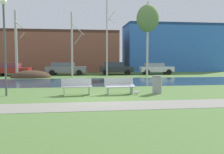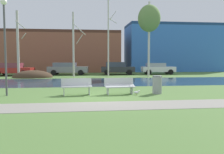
{
  "view_description": "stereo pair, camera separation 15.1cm",
  "coord_description": "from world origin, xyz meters",
  "px_view_note": "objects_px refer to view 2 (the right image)",
  "views": [
    {
      "loc": [
        -0.92,
        -11.58,
        1.89
      ],
      "look_at": [
        0.76,
        1.13,
        0.91
      ],
      "focal_mm": 37.9,
      "sensor_mm": 36.0,
      "label": 1
    },
    {
      "loc": [
        -0.77,
        -11.6,
        1.89
      ],
      "look_at": [
        0.76,
        1.13,
        0.91
      ],
      "focal_mm": 37.9,
      "sensor_mm": 36.0,
      "label": 2
    }
  ],
  "objects_px": {
    "bench_right": "(119,85)",
    "parked_wagon_fourth_white": "(157,68)",
    "trash_bin": "(157,84)",
    "parked_sedan_second_grey": "(67,68)",
    "parked_hatch_third_dark": "(117,68)",
    "parked_van_nearest_red": "(13,69)",
    "bench_left": "(77,86)",
    "seagull": "(137,92)",
    "streetlamp": "(5,31)"
  },
  "relations": [
    {
      "from": "bench_right",
      "to": "parked_wagon_fourth_white",
      "type": "height_order",
      "value": "parked_wagon_fourth_white"
    },
    {
      "from": "bench_right",
      "to": "streetlamp",
      "type": "relative_size",
      "value": 0.33
    },
    {
      "from": "bench_left",
      "to": "seagull",
      "type": "relative_size",
      "value": 4.17
    },
    {
      "from": "bench_left",
      "to": "bench_right",
      "type": "distance_m",
      "value": 2.28
    },
    {
      "from": "parked_wagon_fourth_white",
      "to": "parked_van_nearest_red",
      "type": "bearing_deg",
      "value": -178.33
    },
    {
      "from": "parked_hatch_third_dark",
      "to": "parked_wagon_fourth_white",
      "type": "relative_size",
      "value": 0.99
    },
    {
      "from": "streetlamp",
      "to": "parked_hatch_third_dark",
      "type": "xyz_separation_m",
      "value": [
        8.03,
        15.92,
        -2.53
      ]
    },
    {
      "from": "parked_hatch_third_dark",
      "to": "parked_van_nearest_red",
      "type": "bearing_deg",
      "value": -177.65
    },
    {
      "from": "parked_hatch_third_dark",
      "to": "streetlamp",
      "type": "bearing_deg",
      "value": -116.76
    },
    {
      "from": "bench_right",
      "to": "parked_wagon_fourth_white",
      "type": "relative_size",
      "value": 0.39
    },
    {
      "from": "parked_hatch_third_dark",
      "to": "parked_wagon_fourth_white",
      "type": "distance_m",
      "value": 5.09
    },
    {
      "from": "bench_right",
      "to": "seagull",
      "type": "height_order",
      "value": "bench_right"
    },
    {
      "from": "trash_bin",
      "to": "streetlamp",
      "type": "relative_size",
      "value": 0.2
    },
    {
      "from": "seagull",
      "to": "parked_sedan_second_grey",
      "type": "bearing_deg",
      "value": 106.02
    },
    {
      "from": "bench_right",
      "to": "parked_sedan_second_grey",
      "type": "bearing_deg",
      "value": 103.35
    },
    {
      "from": "bench_left",
      "to": "trash_bin",
      "type": "bearing_deg",
      "value": -0.58
    },
    {
      "from": "bench_left",
      "to": "seagull",
      "type": "xyz_separation_m",
      "value": [
        3.16,
        -0.28,
        -0.34
      ]
    },
    {
      "from": "bench_left",
      "to": "streetlamp",
      "type": "relative_size",
      "value": 0.33
    },
    {
      "from": "parked_wagon_fourth_white",
      "to": "seagull",
      "type": "bearing_deg",
      "value": -111.24
    },
    {
      "from": "streetlamp",
      "to": "parked_wagon_fourth_white",
      "type": "distance_m",
      "value": 20.8
    },
    {
      "from": "trash_bin",
      "to": "streetlamp",
      "type": "distance_m",
      "value": 8.43
    },
    {
      "from": "trash_bin",
      "to": "streetlamp",
      "type": "xyz_separation_m",
      "value": [
        -7.94,
        0.24,
        2.82
      ]
    },
    {
      "from": "bench_left",
      "to": "parked_van_nearest_red",
      "type": "height_order",
      "value": "parked_van_nearest_red"
    },
    {
      "from": "bench_left",
      "to": "parked_sedan_second_grey",
      "type": "height_order",
      "value": "parked_sedan_second_grey"
    },
    {
      "from": "parked_van_nearest_red",
      "to": "parked_sedan_second_grey",
      "type": "bearing_deg",
      "value": 4.52
    },
    {
      "from": "seagull",
      "to": "parked_van_nearest_red",
      "type": "bearing_deg",
      "value": 124.28
    },
    {
      "from": "bench_right",
      "to": "parked_hatch_third_dark",
      "type": "xyz_separation_m",
      "value": [
        2.16,
        16.12,
        0.33
      ]
    },
    {
      "from": "seagull",
      "to": "parked_van_nearest_red",
      "type": "relative_size",
      "value": 0.09
    },
    {
      "from": "parked_van_nearest_red",
      "to": "parked_sedan_second_grey",
      "type": "distance_m",
      "value": 6.15
    },
    {
      "from": "bench_right",
      "to": "parked_sedan_second_grey",
      "type": "relative_size",
      "value": 0.34
    },
    {
      "from": "streetlamp",
      "to": "parked_van_nearest_red",
      "type": "height_order",
      "value": "streetlamp"
    },
    {
      "from": "parked_sedan_second_grey",
      "to": "parked_van_nearest_red",
      "type": "bearing_deg",
      "value": -175.48
    },
    {
      "from": "trash_bin",
      "to": "seagull",
      "type": "xyz_separation_m",
      "value": [
        -1.19,
        -0.23,
        -0.38
      ]
    },
    {
      "from": "streetlamp",
      "to": "parked_wagon_fourth_white",
      "type": "height_order",
      "value": "streetlamp"
    },
    {
      "from": "bench_left",
      "to": "trash_bin",
      "type": "relative_size",
      "value": 1.66
    },
    {
      "from": "seagull",
      "to": "bench_right",
      "type": "bearing_deg",
      "value": 162.52
    },
    {
      "from": "seagull",
      "to": "streetlamp",
      "type": "bearing_deg",
      "value": 176.0
    },
    {
      "from": "streetlamp",
      "to": "parked_van_nearest_red",
      "type": "distance_m",
      "value": 16.16
    },
    {
      "from": "parked_van_nearest_red",
      "to": "parked_wagon_fourth_white",
      "type": "bearing_deg",
      "value": 1.67
    },
    {
      "from": "parked_van_nearest_red",
      "to": "parked_hatch_third_dark",
      "type": "relative_size",
      "value": 1.07
    },
    {
      "from": "bench_right",
      "to": "parked_van_nearest_red",
      "type": "bearing_deg",
      "value": 122.51
    },
    {
      "from": "streetlamp",
      "to": "bench_left",
      "type": "bearing_deg",
      "value": -3.09
    },
    {
      "from": "bench_right",
      "to": "streetlamp",
      "type": "bearing_deg",
      "value": 178.11
    },
    {
      "from": "trash_bin",
      "to": "seagull",
      "type": "relative_size",
      "value": 2.52
    },
    {
      "from": "trash_bin",
      "to": "seagull",
      "type": "height_order",
      "value": "trash_bin"
    },
    {
      "from": "trash_bin",
      "to": "parked_hatch_third_dark",
      "type": "relative_size",
      "value": 0.24
    },
    {
      "from": "parked_sedan_second_grey",
      "to": "parked_wagon_fourth_white",
      "type": "bearing_deg",
      "value": 0.08
    },
    {
      "from": "parked_sedan_second_grey",
      "to": "parked_hatch_third_dark",
      "type": "relative_size",
      "value": 1.16
    },
    {
      "from": "parked_van_nearest_red",
      "to": "seagull",
      "type": "bearing_deg",
      "value": -55.72
    },
    {
      "from": "trash_bin",
      "to": "parked_sedan_second_grey",
      "type": "bearing_deg",
      "value": 110.06
    }
  ]
}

